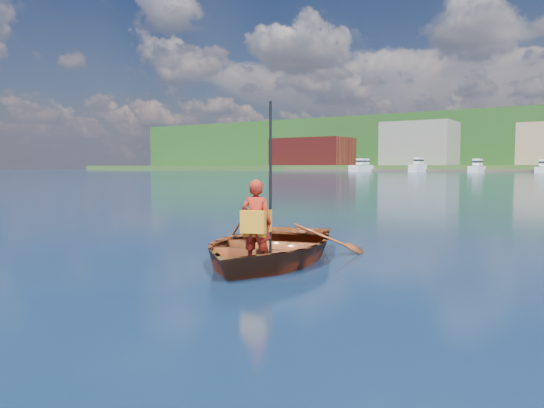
% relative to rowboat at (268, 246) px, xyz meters
% --- Properties ---
extents(ground, '(600.00, 600.00, 0.00)m').
position_rel_rowboat_xyz_m(ground, '(-0.80, -0.02, -0.23)').
color(ground, '#0B243A').
rests_on(ground, ground).
extents(rowboat, '(3.39, 4.15, 0.75)m').
position_rel_rowboat_xyz_m(rowboat, '(0.00, 0.00, 0.00)').
color(rowboat, maroon).
rests_on(rowboat, ground).
extents(child_paddler, '(0.48, 0.41, 2.21)m').
position_rel_rowboat_xyz_m(child_paddler, '(0.37, -0.83, 0.46)').
color(child_paddler, '#A22214').
rests_on(child_paddler, ground).
extents(dock, '(160.05, 7.42, 0.80)m').
position_rel_rowboat_xyz_m(dock, '(-12.40, 147.98, 0.17)').
color(dock, brown).
rests_on(dock, ground).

